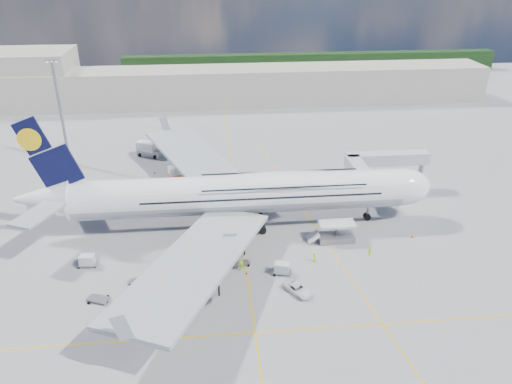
{
  "coord_description": "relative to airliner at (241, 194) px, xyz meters",
  "views": [
    {
      "loc": [
        -5.11,
        -73.36,
        47.94
      ],
      "look_at": [
        2.87,
        8.0,
        8.03
      ],
      "focal_mm": 35.0,
      "sensor_mm": 36.0,
      "label": 1
    }
  ],
  "objects": [
    {
      "name": "crew_nose",
      "position": [
        24.32,
        5.67,
        -6.12
      ],
      "size": [
        0.58,
        0.42,
        1.5
      ],
      "primitive_type": "imported",
      "rotation": [
        0.0,
        0.0,
        0.11
      ],
      "color": "#B9F91A",
      "rests_on": "ground"
    },
    {
      "name": "catering_truck_outer",
      "position": [
        -20.86,
        37.82,
        -5.05
      ],
      "size": [
        7.12,
        4.82,
        3.93
      ],
      "rotation": [
        0.0,
        0.0,
        -0.43
      ],
      "color": "gray",
      "rests_on": "ground"
    },
    {
      "name": "service_van",
      "position": [
        7.13,
        -21.74,
        -6.18
      ],
      "size": [
        4.62,
        5.38,
        1.37
      ],
      "primitive_type": "imported",
      "rotation": [
        0.0,
        0.0,
        0.58
      ],
      "color": "white",
      "rests_on": "ground"
    },
    {
      "name": "cone_wing_right_outer",
      "position": [
        -18.03,
        -23.08,
        -6.64
      ],
      "size": [
        0.38,
        0.38,
        0.48
      ],
      "color": "red",
      "rests_on": "ground"
    },
    {
      "name": "dolly_row_b",
      "position": [
        -17.66,
        -16.82,
        -6.53
      ],
      "size": [
        3.15,
        1.9,
        0.44
      ],
      "rotation": [
        0.0,
        0.0,
        -0.1
      ],
      "color": "gray",
      "rests_on": "ground"
    },
    {
      "name": "crew_loader",
      "position": [
        21.26,
        -12.87,
        -6.04
      ],
      "size": [
        1.0,
        0.91,
        1.65
      ],
      "primitive_type": "imported",
      "rotation": [
        0.0,
        0.0,
        -0.45
      ],
      "color": "#C9DF17",
      "rests_on": "ground"
    },
    {
      "name": "dolly_back",
      "position": [
        -26.67,
        -11.08,
        -5.76
      ],
      "size": [
        3.41,
        2.03,
        2.07
      ],
      "rotation": [
        0.0,
        0.0,
        -0.09
      ],
      "color": "gray",
      "rests_on": "ground"
    },
    {
      "name": "cone_wing_left_outer",
      "position": [
        -18.81,
        26.66,
        -6.62
      ],
      "size": [
        0.41,
        0.41,
        0.52
      ],
      "color": "red",
      "rests_on": "ground"
    },
    {
      "name": "hangar",
      "position": [
        -70.26,
        90.0,
        2.13
      ],
      "size": [
        40.0,
        22.0,
        18.0
      ],
      "primitive_type": "cube",
      "color": "#B2AD9E",
      "rests_on": "ground"
    },
    {
      "name": "baggage_tug",
      "position": [
        -11.38,
        -19.98,
        -6.01
      ],
      "size": [
        3.2,
        1.67,
        1.94
      ],
      "rotation": [
        0.0,
        0.0,
        -0.08
      ],
      "color": "white",
      "rests_on": "ground"
    },
    {
      "name": "taxi_line_diag",
      "position": [
        13.74,
        -0.0,
        -6.86
      ],
      "size": [
        14.16,
        99.06,
        0.01
      ],
      "primitive_type": "cube",
      "rotation": [
        0.0,
        0.0,
        0.14
      ],
      "color": "#DEA70B",
      "rests_on": "ground"
    },
    {
      "name": "cone_nose",
      "position": [
        31.01,
        -7.54,
        -6.59
      ],
      "size": [
        0.46,
        0.46,
        0.58
      ],
      "color": "red",
      "rests_on": "ground"
    },
    {
      "name": "airliner",
      "position": [
        0.0,
        0.0,
        0.0
      ],
      "size": [
        77.26,
        79.15,
        23.71
      ],
      "color": "white",
      "rests_on": "ground"
    },
    {
      "name": "cone_wing_left_inner",
      "position": [
        -9.7,
        17.85,
        -6.59
      ],
      "size": [
        0.46,
        0.46,
        0.58
      ],
      "color": "red",
      "rests_on": "ground"
    },
    {
      "name": "cargo_loader",
      "position": [
        16.56,
        -7.11,
        -5.62
      ],
      "size": [
        8.53,
        3.2,
        3.67
      ],
      "color": "silver",
      "rests_on": "ground"
    },
    {
      "name": "tree_line",
      "position": [
        39.74,
        130.0,
        -2.87
      ],
      "size": [
        160.0,
        6.0,
        8.0
      ],
      "primitive_type": "cube",
      "color": "#193814",
      "rests_on": "ground"
    },
    {
      "name": "catering_truck_inner",
      "position": [
        -11.61,
        20.5,
        -4.85
      ],
      "size": [
        7.6,
        4.29,
        4.27
      ],
      "rotation": [
        0.0,
        0.0,
        0.27
      ],
      "color": "gray",
      "rests_on": "ground"
    },
    {
      "name": "cone_wing_right_inner",
      "position": [
        -0.33,
        -16.03,
        -6.63
      ],
      "size": [
        0.38,
        0.38,
        0.49
      ],
      "color": "red",
      "rests_on": "ground"
    },
    {
      "name": "crew_wing",
      "position": [
        -10.96,
        -17.44,
        -5.87
      ],
      "size": [
        0.55,
        1.2,
        2.0
      ],
      "primitive_type": "imported",
      "rotation": [
        0.0,
        0.0,
        1.52
      ],
      "color": "#BFE718",
      "rests_on": "ground"
    },
    {
      "name": "cone_tail",
      "position": [
        -40.66,
        4.15,
        -6.58
      ],
      "size": [
        0.46,
        0.46,
        0.59
      ],
      "color": "red",
      "rests_on": "ground"
    },
    {
      "name": "taxi_line_main",
      "position": [
        -0.26,
        -10.0,
        -6.86
      ],
      "size": [
        0.25,
        220.0,
        0.01
      ],
      "primitive_type": "cube",
      "color": "#DEA70B",
      "rests_on": "ground"
    },
    {
      "name": "ground",
      "position": [
        -0.26,
        -10.0,
        -6.87
      ],
      "size": [
        300.0,
        300.0,
        0.0
      ],
      "primitive_type": "plane",
      "color": "gray",
      "rests_on": "ground"
    },
    {
      "name": "dolly_row_a",
      "position": [
        -23.21,
        -20.75,
        -6.5
      ],
      "size": [
        3.7,
        2.88,
        0.48
      ],
      "rotation": [
        0.0,
        0.0,
        -0.4
      ],
      "color": "gray",
      "rests_on": "ground"
    },
    {
      "name": "dolly_row_c",
      "position": [
        -13.79,
        -15.89,
        -6.51
      ],
      "size": [
        3.19,
        1.79,
        0.46
      ],
      "rotation": [
        0.0,
        0.0,
        -0.04
      ],
      "color": "gray",
      "rests_on": "ground"
    },
    {
      "name": "jet_bridge",
      "position": [
        29.55,
        10.94,
        -0.02
      ],
      "size": [
        18.8,
        12.1,
        8.5
      ],
      "color": "#B7B7BC",
      "rests_on": "ground"
    },
    {
      "name": "taxi_line_cross",
      "position": [
        -0.26,
        -30.0,
        -6.86
      ],
      "size": [
        120.0,
        0.25,
        0.01
      ],
      "primitive_type": "cube",
      "color": "#DEA70B",
      "rests_on": "ground"
    },
    {
      "name": "crew_van",
      "position": [
        11.46,
        -13.45,
        -5.96
      ],
      "size": [
        0.65,
        0.94,
        1.82
      ],
      "primitive_type": "imported",
      "rotation": [
        0.0,
        0.0,
        1.66
      ],
      "color": "#C1EF19",
      "rests_on": "ground"
    },
    {
      "name": "dolly_nose_far",
      "position": [
        5.41,
        -16.46,
        -5.79
      ],
      "size": [
        3.49,
        2.47,
        2.0
      ],
      "rotation": [
        0.0,
        0.0,
        -0.28
      ],
      "color": "gray",
      "rests_on": "ground"
    },
    {
      "name": "crew_tug",
      "position": [
        -1.16,
        -15.0,
        -5.89
      ],
      "size": [
        1.43,
        1.11,
        1.95
      ],
      "primitive_type": "imported",
      "rotation": [
        0.0,
        0.0,
        -0.35
      ],
      "color": "#A6E818",
      "rests_on": "ground"
    },
    {
      "name": "terminal",
      "position": [
        -0.26,
        85.0,
        -0.87
      ],
      "size": [
        180.0,
        16.0,
        12.0
      ],
      "primitive_type": "cube",
      "color": "#B2AD9E",
      "rests_on": "ground"
    },
    {
      "name": "light_mast",
      "position": [
        -40.26,
        35.0,
        6.34
      ],
      "size": [
        3.0,
        0.7,
        25.5
      ],
      "color": "gray",
      "rests_on": "ground"
    },
    {
      "name": "dolly_nose_near",
      "position": [
        -0.99,
        -13.34,
        -6.54
      ],
      "size": [
        3.15,
        2.13,
        0.42
      ],
      "rotation": [
        0.0,
        0.0,
        0.22
      ],
      "color": "gray",
      "rests_on": "ground"
    }
  ]
}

